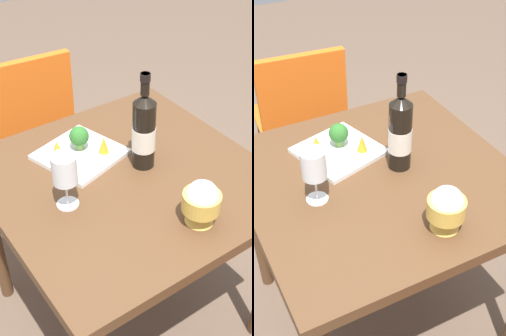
% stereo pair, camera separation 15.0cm
% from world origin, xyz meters
% --- Properties ---
extents(ground_plane, '(8.00, 8.00, 0.00)m').
position_xyz_m(ground_plane, '(0.00, 0.00, 0.00)').
color(ground_plane, brown).
extents(dining_table, '(0.86, 0.86, 0.73)m').
position_xyz_m(dining_table, '(0.00, 0.00, 0.64)').
color(dining_table, brown).
rests_on(dining_table, ground_plane).
extents(chair_by_wall, '(0.43, 0.43, 0.85)m').
position_xyz_m(chair_by_wall, '(0.00, 0.82, 0.53)').
color(chair_by_wall, orange).
rests_on(chair_by_wall, ground_plane).
extents(wine_bottle, '(0.08, 0.08, 0.33)m').
position_xyz_m(wine_bottle, '(0.08, 0.02, 0.86)').
color(wine_bottle, black).
rests_on(wine_bottle, dining_table).
extents(wine_glass, '(0.08, 0.08, 0.18)m').
position_xyz_m(wine_glass, '(-0.22, -0.02, 0.85)').
color(wine_glass, white).
rests_on(wine_glass, dining_table).
extents(rice_bowl, '(0.11, 0.11, 0.14)m').
position_xyz_m(rice_bowl, '(0.05, -0.29, 0.80)').
color(rice_bowl, gold).
rests_on(rice_bowl, dining_table).
extents(serving_plate, '(0.31, 0.31, 0.02)m').
position_xyz_m(serving_plate, '(-0.07, 0.18, 0.73)').
color(serving_plate, white).
rests_on(serving_plate, dining_table).
extents(broccoli_floret, '(0.07, 0.07, 0.09)m').
position_xyz_m(broccoli_floret, '(-0.06, 0.20, 0.79)').
color(broccoli_floret, '#729E4C').
rests_on(broccoli_floret, serving_plate).
extents(carrot_garnish_left, '(0.03, 0.03, 0.05)m').
position_xyz_m(carrot_garnish_left, '(-0.13, 0.22, 0.77)').
color(carrot_garnish_left, orange).
rests_on(carrot_garnish_left, serving_plate).
extents(carrot_garnish_right, '(0.04, 0.04, 0.06)m').
position_xyz_m(carrot_garnish_right, '(-0.00, 0.13, 0.77)').
color(carrot_garnish_right, orange).
rests_on(carrot_garnish_right, serving_plate).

